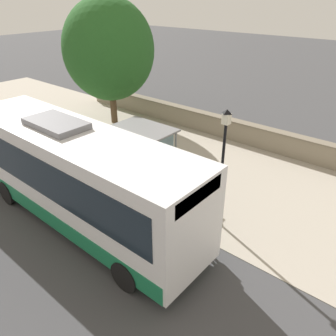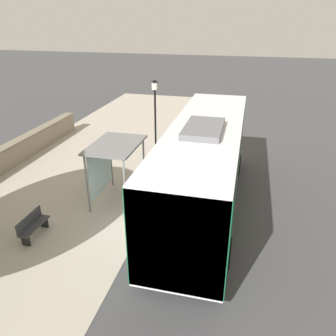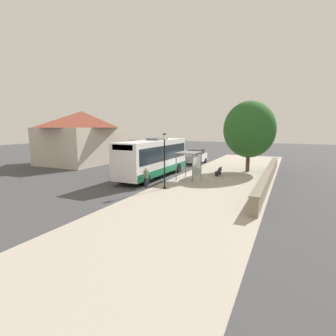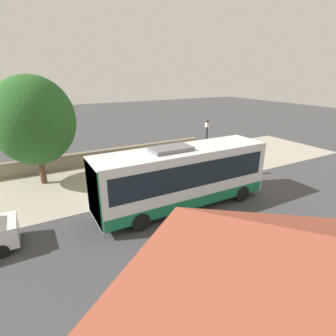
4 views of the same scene
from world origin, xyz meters
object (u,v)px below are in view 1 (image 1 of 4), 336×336
(bus_shelter, at_px, (146,136))
(bus, at_px, (76,175))
(street_lamp_near, at_px, (223,161))
(pedestrian, at_px, (202,224))
(shade_tree, at_px, (109,50))
(bench, at_px, (128,141))

(bus_shelter, bearing_deg, bus, 2.74)
(bus, bearing_deg, street_lamp_near, 127.69)
(pedestrian, xyz_separation_m, shade_tree, (-6.35, -11.45, 3.66))
(bus_shelter, xyz_separation_m, street_lamp_near, (0.65, 4.27, 0.47))
(bus_shelter, distance_m, pedestrian, 5.20)
(bus_shelter, relative_size, pedestrian, 1.61)
(street_lamp_near, distance_m, shade_tree, 12.32)
(street_lamp_near, relative_size, shade_tree, 0.58)
(bus_shelter, height_order, pedestrian, bus_shelter)
(street_lamp_near, bearing_deg, shade_tree, -113.35)
(bench, bearing_deg, street_lamp_near, 71.28)
(pedestrian, relative_size, shade_tree, 0.22)
(bus, xyz_separation_m, shade_tree, (-7.98, -7.07, 2.65))
(bus, bearing_deg, pedestrian, 110.35)
(bus, bearing_deg, shade_tree, -138.46)
(bus, relative_size, shade_tree, 1.38)
(bus_shelter, xyz_separation_m, pedestrian, (2.18, 4.57, -1.20))
(bench, distance_m, shade_tree, 6.03)
(bench, xyz_separation_m, street_lamp_near, (2.53, 7.46, 2.18))
(bus, height_order, bus_shelter, bus)
(bus, bearing_deg, bench, -149.40)
(pedestrian, xyz_separation_m, street_lamp_near, (-1.54, -0.29, 1.67))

